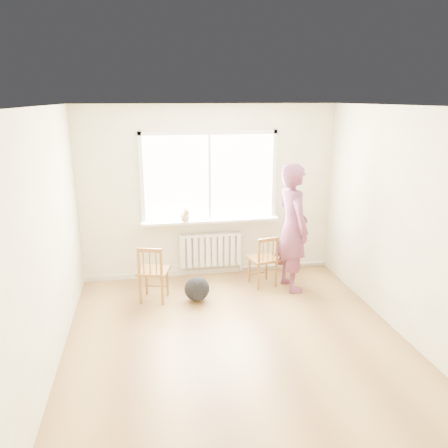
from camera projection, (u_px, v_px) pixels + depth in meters
name	position (u px, v px, depth m)	size (l,w,h in m)	color
floor	(239.00, 346.00, 5.08)	(4.50, 4.50, 0.00)	#A07B41
ceiling	(241.00, 106.00, 4.32)	(4.50, 4.50, 0.00)	white
back_wall	(209.00, 193.00, 6.83)	(4.00, 0.01, 2.70)	beige
window	(209.00, 173.00, 6.72)	(2.12, 0.05, 1.42)	white
windowsill	(211.00, 220.00, 6.84)	(2.15, 0.22, 0.04)	white
radiator	(211.00, 250.00, 6.99)	(1.00, 0.12, 0.55)	white
heating_pipe	(284.00, 265.00, 7.34)	(0.04, 0.04, 1.40)	silver
baseboard	(210.00, 271.00, 7.18)	(4.00, 0.03, 0.08)	beige
chair_left	(153.00, 273.00, 6.10)	(0.50, 0.49, 0.83)	brown
chair_right	(264.00, 261.00, 6.60)	(0.47, 0.46, 0.80)	brown
person	(293.00, 228.00, 6.39)	(0.69, 0.45, 1.89)	#D04559
cat	(185.00, 215.00, 6.65)	(0.20, 0.38, 0.26)	beige
backpack	(197.00, 289.00, 6.17)	(0.36, 0.27, 0.36)	black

